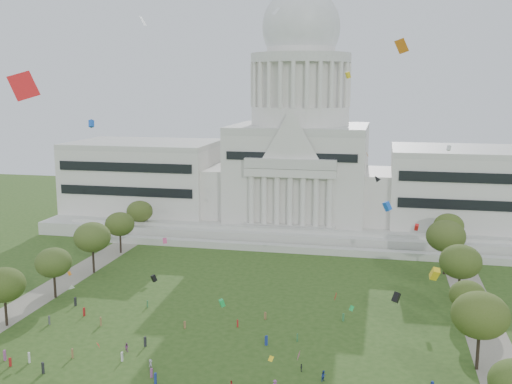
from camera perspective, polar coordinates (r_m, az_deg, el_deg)
capitol at (r=199.76m, az=4.15°, el=2.93°), size 160.00×64.50×91.30m
path_left at (r=143.67m, az=-20.71°, el=-9.78°), size 8.00×160.00×0.04m
path_right at (r=123.98m, az=21.25°, el=-13.05°), size 8.00×160.00×0.04m
row_tree_l_2 at (r=129.50m, az=-22.89°, el=-8.15°), size 8.42×8.42×11.97m
row_tree_r_2 at (r=108.31m, az=20.58°, el=-10.93°), size 9.55×9.55×13.58m
row_tree_l_3 at (r=142.31m, az=-18.74°, el=-6.38°), size 8.12×8.12×11.55m
row_tree_r_3 at (r=125.08m, az=19.49°, el=-9.26°), size 7.01×7.01×9.98m
row_tree_l_4 at (r=157.54m, az=-15.33°, el=-4.17°), size 9.29×9.29×13.21m
row_tree_r_4 at (r=139.18m, az=18.90°, el=-6.30°), size 9.19×9.19×13.06m
row_tree_l_5 at (r=174.42m, az=-12.85°, el=-3.00°), size 8.33×8.33×11.85m
row_tree_r_5 at (r=158.22m, az=17.63°, el=-4.03°), size 9.82×9.82×13.96m
row_tree_l_6 at (r=191.25m, az=-11.02°, el=-1.82°), size 8.19×8.19×11.64m
row_tree_r_6 at (r=176.16m, az=17.88°, el=-3.09°), size 8.42×8.42×11.97m
person_2 at (r=102.18m, az=6.47°, el=-17.00°), size 0.95×1.03×1.81m
person_5 at (r=106.58m, az=-10.02°, el=-15.87°), size 1.33×1.89×1.90m
person_8 at (r=113.82m, az=-12.22°, el=-14.25°), size 0.90×0.68×1.65m
person_10 at (r=104.93m, az=4.34°, el=-16.33°), size 0.62×0.88×1.36m
distant_crowd at (r=115.40m, az=-11.21°, el=-13.84°), size 58.15×35.94×1.94m
kite_swarm at (r=93.87m, az=-2.62°, el=-1.43°), size 84.11×97.66×67.60m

